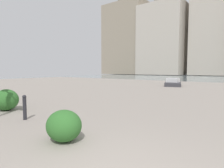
{
  "coord_description": "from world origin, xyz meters",
  "views": [
    {
      "loc": [
        -1.56,
        1.93,
        1.71
      ],
      "look_at": [
        5.77,
        -7.58,
        0.78
      ],
      "focal_mm": 29.11,
      "sensor_mm": 36.0,
      "label": 1
    }
  ],
  "objects": [
    {
      "name": "building_slab",
      "position": [
        8.71,
        -66.35,
        16.45
      ],
      "size": [
        12.83,
        13.9,
        32.91
      ],
      "color": "#B2A899",
      "rests_on": "ground"
    },
    {
      "name": "building_annex",
      "position": [
        24.8,
        -63.12,
        12.53
      ],
      "size": [
        15.66,
        13.44,
        27.13
      ],
      "color": "#B2A899",
      "rests_on": "ground"
    },
    {
      "name": "building_highrise",
      "position": [
        40.79,
        -63.51,
        14.44
      ],
      "size": [
        17.85,
        12.79,
        30.95
      ],
      "color": "gray",
      "rests_on": "ground"
    },
    {
      "name": "bollard_near",
      "position": [
        4.57,
        -1.11,
        0.45
      ],
      "size": [
        0.13,
        0.13,
        0.86
      ],
      "color": "#232328",
      "rests_on": "ground"
    },
    {
      "name": "shrub_round",
      "position": [
        6.64,
        -1.36,
        0.45
      ],
      "size": [
        1.06,
        0.95,
        0.9
      ],
      "color": "#2D6628",
      "rests_on": "ground"
    },
    {
      "name": "shrub_wide",
      "position": [
        1.95,
        -0.74,
        0.38
      ],
      "size": [
        0.89,
        0.8,
        0.76
      ],
      "color": "#2D6628",
      "rests_on": "ground"
    },
    {
      "name": "boat",
      "position": [
        5.16,
        -17.59,
        0.21
      ],
      "size": [
        2.54,
        3.62,
        0.95
      ],
      "color": "#333338",
      "rests_on": "ground"
    }
  ]
}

